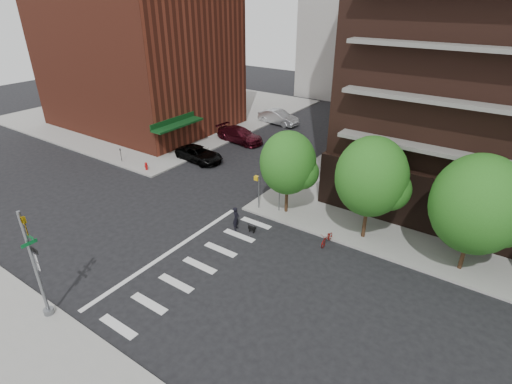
% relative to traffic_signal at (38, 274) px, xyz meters
% --- Properties ---
extents(ground, '(120.00, 120.00, 0.00)m').
position_rel_traffic_signal_xyz_m(ground, '(0.47, 7.49, -2.70)').
color(ground, black).
rests_on(ground, ground).
extents(sidewalk_nw, '(31.00, 33.00, 0.15)m').
position_rel_traffic_signal_xyz_m(sidewalk_nw, '(-24.03, 30.99, -2.62)').
color(sidewalk_nw, gray).
rests_on(sidewalk_nw, ground).
extents(crosswalk, '(3.85, 13.00, 0.01)m').
position_rel_traffic_signal_xyz_m(crosswalk, '(2.68, 7.49, -2.69)').
color(crosswalk, silver).
rests_on(crosswalk, ground).
extents(midrise_nw, '(21.40, 15.50, 20.00)m').
position_rel_traffic_signal_xyz_m(midrise_nw, '(-21.53, 25.49, 7.45)').
color(midrise_nw, maroon).
rests_on(midrise_nw, sidewalk_nw).
extents(tree_a, '(4.00, 4.00, 5.90)m').
position_rel_traffic_signal_xyz_m(tree_a, '(4.47, 15.99, 1.35)').
color(tree_a, '#301E11').
rests_on(tree_a, sidewalk_ne).
extents(tree_b, '(4.50, 4.50, 6.65)m').
position_rel_traffic_signal_xyz_m(tree_b, '(10.47, 15.99, 1.85)').
color(tree_b, '#301E11').
rests_on(tree_b, sidewalk_ne).
extents(tree_c, '(5.00, 5.00, 6.80)m').
position_rel_traffic_signal_xyz_m(tree_c, '(16.47, 15.99, 1.75)').
color(tree_c, '#301E11').
rests_on(tree_c, sidewalk_ne).
extents(traffic_signal, '(0.90, 0.75, 6.00)m').
position_rel_traffic_signal_xyz_m(traffic_signal, '(0.00, 0.00, 0.00)').
color(traffic_signal, slate).
rests_on(traffic_signal, sidewalk_s).
extents(pedestrian_signal, '(2.18, 0.67, 2.60)m').
position_rel_traffic_signal_xyz_m(pedestrian_signal, '(2.79, 15.42, -0.84)').
color(pedestrian_signal, slate).
rests_on(pedestrian_signal, sidewalk_ne).
extents(fire_hydrant, '(0.24, 0.24, 0.73)m').
position_rel_traffic_signal_xyz_m(fire_hydrant, '(-10.03, 15.29, -2.15)').
color(fire_hydrant, '#A50C0C').
rests_on(fire_hydrant, sidewalk_nw).
extents(parking_meter, '(0.10, 0.08, 1.32)m').
position_rel_traffic_signal_xyz_m(parking_meter, '(-13.53, 15.29, -1.74)').
color(parking_meter, black).
rests_on(parking_meter, sidewalk_nw).
extents(parked_car_black, '(2.80, 5.25, 1.40)m').
position_rel_traffic_signal_xyz_m(parked_car_black, '(-7.73, 19.95, -2.00)').
color(parked_car_black, black).
rests_on(parked_car_black, ground).
extents(parked_car_maroon, '(2.78, 5.77, 1.62)m').
position_rel_traffic_signal_xyz_m(parked_car_maroon, '(-7.73, 26.54, -1.89)').
color(parked_car_maroon, '#450E19').
rests_on(parked_car_maroon, ground).
extents(parked_car_silver, '(2.28, 5.38, 1.73)m').
position_rel_traffic_signal_xyz_m(parked_car_silver, '(-7.73, 34.53, -1.84)').
color(parked_car_silver, '#B3B7BB').
rests_on(parked_car_silver, ground).
extents(scooter, '(0.60, 1.65, 0.86)m').
position_rel_traffic_signal_xyz_m(scooter, '(8.79, 13.99, -2.27)').
color(scooter, maroon).
rests_on(scooter, ground).
extents(dog_walker, '(0.73, 0.60, 1.73)m').
position_rel_traffic_signal_xyz_m(dog_walker, '(2.81, 12.04, -1.83)').
color(dog_walker, black).
rests_on(dog_walker, ground).
extents(dog, '(0.61, 0.19, 0.52)m').
position_rel_traffic_signal_xyz_m(dog, '(3.94, 12.34, -2.37)').
color(dog, black).
rests_on(dog, ground).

